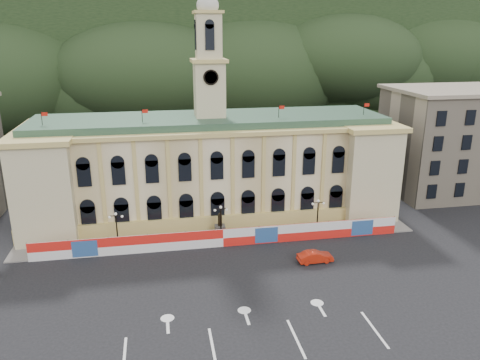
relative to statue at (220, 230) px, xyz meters
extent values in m
plane|color=black|center=(0.00, -18.00, -1.19)|extent=(260.00, 260.00, 0.00)
cube|color=black|center=(0.00, 112.00, 20.81)|extent=(230.00, 70.00, 44.00)
cube|color=#595651|center=(35.00, 92.00, 28.81)|extent=(22.00, 8.00, 14.00)
cube|color=#595651|center=(-48.00, 90.00, 24.81)|extent=(16.00, 7.00, 10.00)
cube|color=beige|center=(0.00, 10.00, 5.81)|extent=(55.00, 15.00, 14.00)
cube|color=tan|center=(0.00, 2.20, 0.01)|extent=(56.00, 0.80, 2.40)
cube|color=tan|center=(0.00, 10.00, 13.11)|extent=(56.20, 16.20, 0.60)
cube|color=#30503B|center=(0.00, 10.00, 13.81)|extent=(53.00, 13.00, 1.20)
cube|color=beige|center=(-23.50, 9.00, 5.81)|extent=(8.00, 17.00, 14.00)
cube|color=beige|center=(23.50, 9.00, 5.81)|extent=(8.00, 17.00, 14.00)
cube|color=beige|center=(0.00, 10.00, 18.41)|extent=(4.40, 4.40, 8.00)
cube|color=tan|center=(0.00, 10.00, 22.61)|extent=(5.20, 5.20, 0.50)
cube|color=beige|center=(0.00, 10.00, 25.91)|extent=(3.60, 3.60, 6.50)
cube|color=tan|center=(0.00, 10.00, 29.31)|extent=(4.20, 4.20, 0.40)
cylinder|color=black|center=(0.00, 7.70, 20.41)|extent=(2.20, 0.20, 2.20)
ellipsoid|color=beige|center=(0.00, 10.00, 30.21)|extent=(3.20, 3.20, 2.72)
cube|color=tan|center=(43.00, 13.00, 7.81)|extent=(20.00, 16.00, 18.00)
cube|color=gray|center=(43.00, 13.00, 17.11)|extent=(21.00, 17.00, 0.60)
cube|color=red|center=(0.00, -3.00, 0.06)|extent=(50.00, 0.25, 2.50)
cube|color=#294E89|center=(-18.00, -3.14, 0.06)|extent=(3.20, 0.05, 2.20)
cube|color=#294E89|center=(6.00, -3.14, 0.06)|extent=(3.20, 0.05, 2.20)
cube|color=#294E89|center=(20.00, -3.14, 0.06)|extent=(3.20, 0.05, 2.20)
cube|color=slate|center=(0.00, -0.25, -1.11)|extent=(56.00, 5.50, 0.16)
cube|color=#595651|center=(0.00, 0.00, -0.29)|extent=(1.40, 1.40, 1.80)
cylinder|color=black|center=(0.00, 0.00, 1.41)|extent=(0.60, 0.60, 1.60)
sphere|color=black|center=(0.00, 0.00, 2.31)|extent=(0.44, 0.44, 0.44)
cylinder|color=black|center=(-14.00, -1.00, -1.04)|extent=(0.44, 0.44, 0.30)
cylinder|color=black|center=(-14.00, -1.00, 1.21)|extent=(0.18, 0.18, 4.80)
cube|color=black|center=(-14.00, -1.00, 3.51)|extent=(1.60, 0.08, 0.08)
sphere|color=silver|center=(-14.80, -1.00, 3.36)|extent=(0.36, 0.36, 0.36)
sphere|color=silver|center=(-13.20, -1.00, 3.36)|extent=(0.36, 0.36, 0.36)
sphere|color=silver|center=(-14.00, -1.00, 3.76)|extent=(0.40, 0.40, 0.40)
cylinder|color=black|center=(0.00, -1.00, -1.04)|extent=(0.44, 0.44, 0.30)
cylinder|color=black|center=(0.00, -1.00, 1.21)|extent=(0.18, 0.18, 4.80)
cube|color=black|center=(0.00, -1.00, 3.51)|extent=(1.60, 0.08, 0.08)
sphere|color=silver|center=(-0.80, -1.00, 3.36)|extent=(0.36, 0.36, 0.36)
sphere|color=silver|center=(0.80, -1.00, 3.36)|extent=(0.36, 0.36, 0.36)
sphere|color=silver|center=(0.00, -1.00, 3.76)|extent=(0.40, 0.40, 0.40)
cylinder|color=black|center=(14.00, -1.00, -1.04)|extent=(0.44, 0.44, 0.30)
cylinder|color=black|center=(14.00, -1.00, 1.21)|extent=(0.18, 0.18, 4.80)
cube|color=black|center=(14.00, -1.00, 3.51)|extent=(1.60, 0.08, 0.08)
sphere|color=silver|center=(13.20, -1.00, 3.36)|extent=(0.36, 0.36, 0.36)
sphere|color=silver|center=(14.80, -1.00, 3.36)|extent=(0.36, 0.36, 0.36)
sphere|color=silver|center=(14.00, -1.00, 3.76)|extent=(0.40, 0.40, 0.40)
imported|color=#B7200D|center=(10.81, -9.54, -0.44)|extent=(2.00, 4.68, 1.49)
camera|label=1|loc=(-7.95, -60.29, 26.85)|focal=35.00mm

